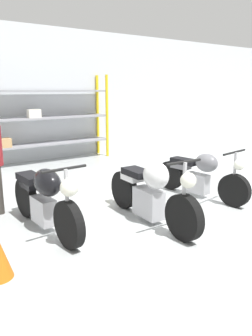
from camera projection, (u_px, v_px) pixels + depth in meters
name	position (u px, v px, depth m)	size (l,w,h in m)	color
ground_plane	(140.00, 216.00, 5.17)	(30.00, 30.00, 0.00)	#B2B7B7
back_wall	(28.00, 95.00, 8.77)	(30.00, 0.08, 3.60)	silver
shelving_rack	(36.00, 117.00, 8.63)	(3.70, 0.63, 2.35)	yellow
motorcycle_black	(45.00, 198.00, 4.53)	(0.60, 1.98, 1.03)	black
motorcycle_white	(151.00, 192.00, 4.83)	(0.57, 2.10, 1.07)	black
motorcycle_grey	(200.00, 175.00, 5.98)	(0.67, 1.95, 0.95)	black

